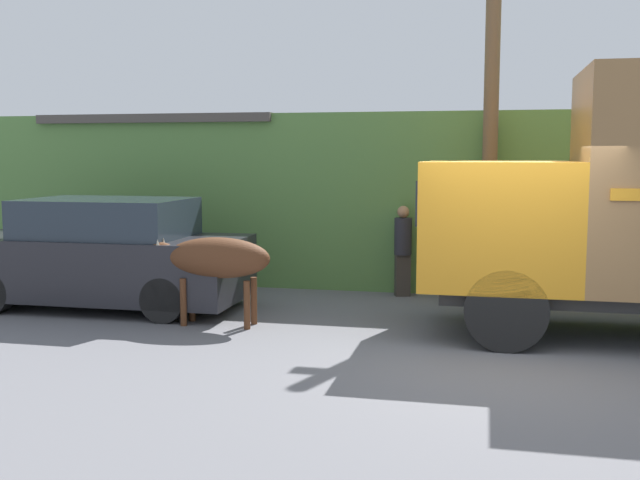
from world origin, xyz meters
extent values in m
plane|color=slate|center=(0.00, 0.00, 0.00)|extent=(60.00, 60.00, 0.00)
cube|color=#568442|center=(0.00, 7.36, 1.57)|extent=(32.00, 6.56, 3.13)
cube|color=#B2BCAD|center=(-6.34, 5.33, 1.49)|extent=(4.28, 2.40, 2.98)
cube|color=#4C4742|center=(-6.34, 5.33, 3.06)|extent=(4.58, 2.70, 0.16)
cube|color=orange|center=(-0.13, 1.48, 1.50)|extent=(1.98, 2.25, 1.62)
cube|color=#232D38|center=(-1.14, 1.48, 1.79)|extent=(0.04, 1.91, 0.57)
cylinder|color=black|center=(-0.03, 0.60, 0.51)|extent=(1.02, 0.49, 1.02)
ellipsoid|color=#512D19|center=(-3.96, 1.06, 0.96)|extent=(1.51, 0.57, 0.57)
ellipsoid|color=#512D19|center=(-4.82, 1.06, 1.03)|extent=(0.43, 0.25, 0.25)
cone|color=#B7AD93|center=(-4.82, 0.96, 1.16)|extent=(0.06, 0.06, 0.11)
cone|color=#B7AD93|center=(-4.82, 1.15, 1.16)|extent=(0.06, 0.06, 0.11)
cylinder|color=#512D19|center=(-4.43, 0.90, 0.34)|extent=(0.09, 0.09, 0.67)
cylinder|color=#512D19|center=(-4.43, 1.21, 0.34)|extent=(0.09, 0.09, 0.67)
cylinder|color=#512D19|center=(-3.49, 0.90, 0.34)|extent=(0.09, 0.09, 0.67)
cylinder|color=#512D19|center=(-3.49, 1.21, 0.34)|extent=(0.09, 0.09, 0.67)
cube|color=#232328|center=(-6.19, 1.84, 0.65)|extent=(4.52, 1.84, 0.94)
cube|color=#232D38|center=(-6.07, 1.84, 1.42)|extent=(2.48, 1.69, 0.59)
cylinder|color=black|center=(-4.79, 1.07, 0.33)|extent=(0.66, 0.29, 0.66)
cube|color=#38332D|center=(-1.66, 3.81, 0.36)|extent=(0.29, 0.23, 0.72)
cylinder|color=#26262D|center=(-1.66, 3.81, 1.03)|extent=(0.37, 0.37, 0.62)
sphere|color=#A87A56|center=(-1.66, 3.81, 1.44)|extent=(0.21, 0.21, 0.21)
cylinder|color=brown|center=(-0.26, 3.82, 3.02)|extent=(0.24, 0.24, 6.05)
camera|label=1|loc=(-0.30, -8.77, 2.40)|focal=42.00mm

